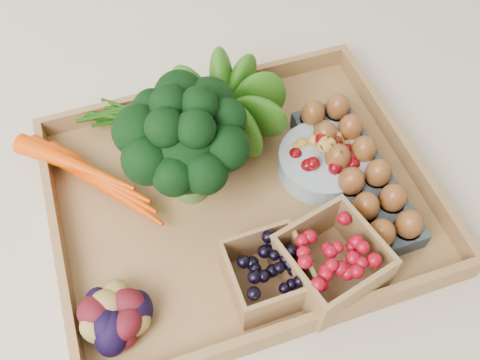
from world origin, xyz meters
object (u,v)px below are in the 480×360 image
object	(u,v)px
tray	(240,199)
broccoli	(188,162)
egg_carton	(354,176)
cherry_bowl	(323,162)

from	to	relation	value
tray	broccoli	distance (m)	0.11
egg_carton	broccoli	bearing A→B (deg)	163.67
tray	egg_carton	bearing A→B (deg)	-9.81
cherry_bowl	egg_carton	size ratio (longest dim) A/B	0.51
broccoli	cherry_bowl	distance (m)	0.21
broccoli	tray	bearing A→B (deg)	-29.08
tray	egg_carton	world-z (taller)	egg_carton
broccoli	egg_carton	size ratio (longest dim) A/B	0.66
tray	cherry_bowl	distance (m)	0.14
broccoli	cherry_bowl	world-z (taller)	broccoli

